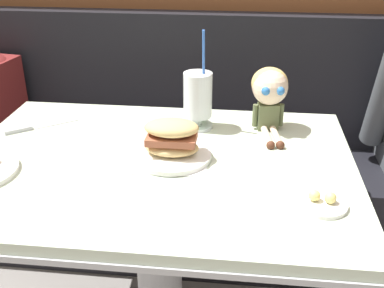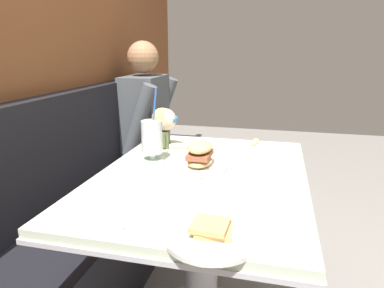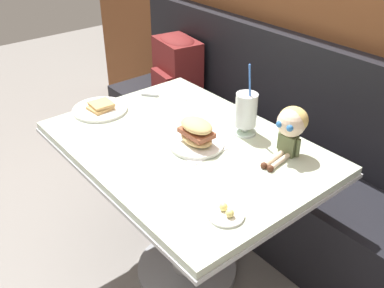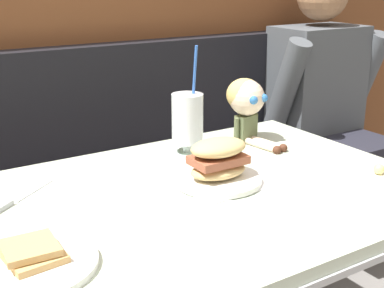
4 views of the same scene
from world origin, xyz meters
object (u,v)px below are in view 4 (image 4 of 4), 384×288
seated_doll (247,101)px  diner_patron (322,95)px  sandwich_plate (218,166)px  milkshake_glass (187,122)px  butter_knife (8,204)px  toast_plate (29,262)px

seated_doll → diner_patron: (0.67, 0.33, -0.13)m
sandwich_plate → diner_patron: bearing=30.9°
milkshake_glass → butter_knife: 0.54m
sandwich_plate → diner_patron: diner_patron is taller
toast_plate → seated_doll: seated_doll is taller
butter_knife → diner_patron: 1.48m
toast_plate → sandwich_plate: sandwich_plate is taller
seated_doll → toast_plate: bearing=-154.1°
butter_knife → seated_doll: 0.76m
milkshake_glass → diner_patron: bearing=20.9°
toast_plate → sandwich_plate: (0.52, 0.15, 0.03)m
milkshake_glass → sandwich_plate: (-0.05, -0.22, -0.05)m
toast_plate → butter_knife: size_ratio=1.27×
toast_plate → milkshake_glass: size_ratio=0.79×
toast_plate → seated_doll: 0.88m
sandwich_plate → milkshake_glass: bearing=77.6°
butter_knife → seated_doll: seated_doll is taller
seated_doll → sandwich_plate: bearing=-139.0°
milkshake_glass → diner_patron: diner_patron is taller
toast_plate → butter_knife: 0.29m
milkshake_glass → sandwich_plate: bearing=-102.4°
milkshake_glass → diner_patron: (0.89, 0.34, -0.10)m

